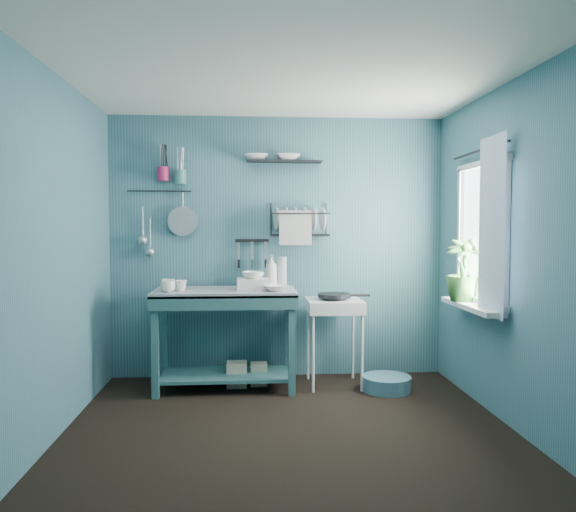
{
  "coord_description": "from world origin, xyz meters",
  "views": [
    {
      "loc": [
        -0.28,
        -3.91,
        1.45
      ],
      "look_at": [
        0.05,
        0.85,
        1.2
      ],
      "focal_mm": 35.0,
      "sensor_mm": 36.0,
      "label": 1
    }
  ],
  "objects": [
    {
      "name": "utensil_cup_magenta",
      "position": [
        -1.08,
        1.42,
        1.94
      ],
      "size": [
        0.11,
        0.11,
        0.13
      ],
      "primitive_type": "cylinder",
      "color": "#AC1F52",
      "rests_on": "wall_back"
    },
    {
      "name": "storage_tin_large",
      "position": [
        -0.4,
        1.13,
        0.11
      ],
      "size": [
        0.18,
        0.18,
        0.22
      ],
      "primitive_type": "cube",
      "color": "tan",
      "rests_on": "floor"
    },
    {
      "name": "floor_basin",
      "position": [
        0.93,
        0.9,
        0.07
      ],
      "size": [
        0.43,
        0.43,
        0.13
      ],
      "primitive_type": "cylinder",
      "color": "#416F81",
      "rests_on": "floor"
    },
    {
      "name": "hotplate_stand",
      "position": [
        0.49,
        1.12,
        0.39
      ],
      "size": [
        0.51,
        0.51,
        0.79
      ],
      "primitive_type": "cube",
      "rotation": [
        0.0,
        0.0,
        0.04
      ],
      "color": "silver",
      "rests_on": "floor"
    },
    {
      "name": "soap_bottle",
      "position": [
        -0.08,
        1.28,
        1.04
      ],
      "size": [
        0.11,
        0.12,
        0.3
      ],
      "primitive_type": "imported",
      "color": "silver",
      "rests_on": "work_counter"
    },
    {
      "name": "mug_mid",
      "position": [
        -0.88,
        1.02,
        0.94
      ],
      "size": [
        0.14,
        0.14,
        0.09
      ],
      "primitive_type": "imported",
      "rotation": [
        0.0,
        0.0,
        0.52
      ],
      "color": "white",
      "rests_on": "work_counter"
    },
    {
      "name": "ladle_inner",
      "position": [
        -1.21,
        1.46,
        1.38
      ],
      "size": [
        0.01,
        0.01,
        0.3
      ],
      "primitive_type": "cylinder",
      "color": "#ADB0B5",
      "rests_on": "wall_back"
    },
    {
      "name": "storage_tin_small",
      "position": [
        -0.2,
        1.16,
        0.1
      ],
      "size": [
        0.15,
        0.15,
        0.2
      ],
      "primitive_type": "cube",
      "color": "tan",
      "rests_on": "floor"
    },
    {
      "name": "upper_shelf",
      "position": [
        0.06,
        1.4,
        2.06
      ],
      "size": [
        0.71,
        0.21,
        0.01
      ],
      "primitive_type": "cube",
      "rotation": [
        0.0,
        0.0,
        0.05
      ],
      "color": "black",
      "rests_on": "wall_back"
    },
    {
      "name": "floor",
      "position": [
        0.0,
        0.0,
        0.0
      ],
      "size": [
        3.2,
        3.2,
        0.0
      ],
      "primitive_type": "plane",
      "color": "black",
      "rests_on": "ground"
    },
    {
      "name": "wash_tub",
      "position": [
        -0.25,
        1.06,
        0.94
      ],
      "size": [
        0.28,
        0.22,
        0.1
      ],
      "primitive_type": "cube",
      "color": "silver",
      "rests_on": "work_counter"
    },
    {
      "name": "wall_front",
      "position": [
        0.0,
        -1.5,
        1.25
      ],
      "size": [
        3.2,
        0.0,
        3.2
      ],
      "primitive_type": "plane",
      "rotation": [
        -1.57,
        0.0,
        0.0
      ],
      "color": "#36626E",
      "rests_on": "ground"
    },
    {
      "name": "mug_left",
      "position": [
        -0.98,
        0.92,
        0.94
      ],
      "size": [
        0.12,
        0.12,
        0.1
      ],
      "primitive_type": "imported",
      "color": "white",
      "rests_on": "work_counter"
    },
    {
      "name": "water_bottle",
      "position": [
        0.02,
        1.3,
        1.03
      ],
      "size": [
        0.09,
        0.09,
        0.28
      ],
      "primitive_type": "cylinder",
      "color": "#A8B5BB",
      "rests_on": "work_counter"
    },
    {
      "name": "frying_pan",
      "position": [
        0.49,
        1.12,
        0.83
      ],
      "size": [
        0.3,
        0.3,
        0.03
      ],
      "primitive_type": "cylinder",
      "color": "black",
      "rests_on": "hotplate_stand"
    },
    {
      "name": "mug_right",
      "position": [
        -1.0,
        1.08,
        0.94
      ],
      "size": [
        0.17,
        0.17,
        0.1
      ],
      "primitive_type": "imported",
      "rotation": [
        0.0,
        0.0,
        1.05
      ],
      "color": "white",
      "rests_on": "work_counter"
    },
    {
      "name": "work_counter",
      "position": [
        -0.5,
        1.08,
        0.44
      ],
      "size": [
        1.3,
        0.72,
        0.89
      ],
      "primitive_type": "cube",
      "rotation": [
        0.0,
        0.0,
        -0.07
      ],
      "color": "#2D5D60",
      "rests_on": "floor"
    },
    {
      "name": "utensil_cup_teal",
      "position": [
        -0.92,
        1.42,
        1.91
      ],
      "size": [
        0.11,
        0.11,
        0.13
      ],
      "primitive_type": "cylinder",
      "color": "#3A7872",
      "rests_on": "wall_back"
    },
    {
      "name": "counter_bowl",
      "position": [
        -0.05,
        0.93,
        0.92
      ],
      "size": [
        0.22,
        0.22,
        0.05
      ],
      "primitive_type": "imported",
      "color": "white",
      "rests_on": "work_counter"
    },
    {
      "name": "curtain_rod",
      "position": [
        1.54,
        0.45,
        2.05
      ],
      "size": [
        0.02,
        1.05,
        0.02
      ],
      "primitive_type": "cylinder",
      "rotation": [
        1.57,
        0.0,
        0.0
      ],
      "color": "black",
      "rests_on": "wall_right"
    },
    {
      "name": "colander",
      "position": [
        -0.91,
        1.45,
        1.5
      ],
      "size": [
        0.28,
        0.03,
        0.28
      ],
      "primitive_type": "cylinder",
      "rotation": [
        1.54,
        0.0,
        0.0
      ],
      "color": "#ADB0B5",
      "rests_on": "wall_back"
    },
    {
      "name": "knife_strip",
      "position": [
        -0.25,
        1.47,
        1.32
      ],
      "size": [
        0.32,
        0.04,
        0.03
      ],
      "primitive_type": "cube",
      "rotation": [
        0.0,
        0.0,
        0.08
      ],
      "color": "black",
      "rests_on": "wall_back"
    },
    {
      "name": "tub_bowl",
      "position": [
        -0.25,
        1.06,
        1.02
      ],
      "size": [
        0.19,
        0.19,
        0.06
      ],
      "primitive_type": "imported",
      "color": "white",
      "rests_on": "wash_tub"
    },
    {
      "name": "wall_back",
      "position": [
        0.0,
        1.5,
        1.25
      ],
      "size": [
        3.2,
        0.0,
        3.2
      ],
      "primitive_type": "plane",
      "rotation": [
        1.57,
        0.0,
        0.0
      ],
      "color": "#36626E",
      "rests_on": "ground"
    },
    {
      "name": "ceiling",
      "position": [
        0.0,
        0.0,
        2.5
      ],
      "size": [
        3.2,
        3.2,
        0.0
      ],
      "primitive_type": "plane",
      "rotation": [
        3.14,
        0.0,
        0.0
      ],
      "color": "silver",
      "rests_on": "ground"
    },
    {
      "name": "shelf_bowl_right",
      "position": [
        0.09,
        1.4,
        2.05
      ],
      "size": [
        0.25,
        0.25,
        0.06
      ],
      "primitive_type": "imported",
      "rotation": [
        0.0,
        0.0,
        -0.05
      ],
      "color": "white",
      "rests_on": "upper_shelf"
    },
    {
      "name": "wall_left",
      "position": [
        -1.6,
        0.0,
        1.25
      ],
      "size": [
        0.0,
        3.0,
        3.0
      ],
      "primitive_type": "plane",
      "rotation": [
        1.57,
        0.0,
        1.57
      ],
      "color": "#36626E",
      "rests_on": "ground"
    },
    {
      "name": "window_glass",
      "position": [
        1.59,
        0.45,
        1.4
      ],
      "size": [
        0.0,
        1.1,
        1.1
      ],
      "primitive_type": "plane",
      "rotation": [
        1.57,
        0.0,
        1.57
      ],
      "color": "white",
      "rests_on": "wall_right"
    },
    {
      "name": "hook_rail",
      "position": [
        -1.12,
        1.47,
        1.79
      ],
      "size": [
        0.6,
        0.01,
        0.01
      ],
      "primitive_type": "cylinder",
      "rotation": [
        0.0,
        1.57,
        0.0
      ],
      "color": "black",
      "rests_on": "wall_back"
    },
    {
      "name": "potted_plant",
      "position": [
        1.5,
        0.63,
        1.09
      ],
      "size": [
        0.38,
        0.38,
        0.52
      ],
      "primitive_type": "imported",
      "rotation": [
        0.0,
        0.0,
        -0.36
      ],
      "color": "#2C6227",
      "rests_on": "windowsill"
    },
    {
      "name": "shelf_bowl_left",
      "position": [
        -0.21,
        1.4,
        2.08
      ],
      "size": [
        0.25,
        0.25,
        0.06
      ],
      "primitive_type": "imported",
      "rotation": [
        0.0,
        0.0,
        -0.11
      ],
      "color": "white",
      "rests_on": "upper_shelf"
    },
    {
      "name": "curtain",
      "position": [
        1.52,
        0.15,
        1.45
      ],
      "size": [
        0.0,
        1.35,
        1.35
      ],
      "primitive_type": "plane",
      "rotation": [
        1.57,
        0.0,
        1.57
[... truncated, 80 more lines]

